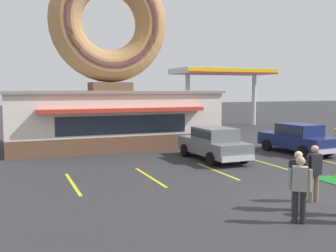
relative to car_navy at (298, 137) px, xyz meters
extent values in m
plane|color=#2D2D30|center=(-5.81, -7.48, -0.87)|extent=(160.00, 160.00, 0.00)
cube|color=brown|center=(-8.69, 6.52, -0.42)|extent=(12.00, 6.00, 0.90)
cube|color=silver|center=(-8.69, 6.52, 1.18)|extent=(12.00, 6.00, 2.30)
cube|color=gray|center=(-8.69, 6.52, 2.41)|extent=(12.30, 6.30, 0.16)
cube|color=red|center=(-8.69, 3.22, 1.48)|extent=(9.00, 0.60, 0.20)
cube|color=#232D3D|center=(-8.69, 3.51, 0.68)|extent=(7.20, 0.03, 1.00)
cube|color=brown|center=(-8.69, 6.52, 2.74)|extent=(2.40, 1.80, 0.50)
torus|color=#B27F4C|center=(-8.69, 6.52, 6.54)|extent=(7.10, 1.90, 7.10)
torus|color=#D8728C|center=(-8.69, 6.10, 6.54)|extent=(6.24, 1.05, 6.24)
torus|color=brown|center=(-2.49, -5.14, -0.82)|extent=(0.13, 0.13, 0.04)
cube|color=navy|center=(0.00, 0.05, -0.21)|extent=(2.10, 4.52, 0.68)
cube|color=navy|center=(0.01, -0.10, 0.43)|extent=(1.72, 2.22, 0.60)
cube|color=#232D3D|center=(0.01, -0.10, 0.45)|extent=(1.74, 2.13, 0.36)
cube|color=silver|center=(-0.18, 2.28, -0.45)|extent=(1.67, 0.23, 0.24)
cube|color=silver|center=(0.17, -2.17, -0.45)|extent=(1.67, 0.23, 0.24)
cylinder|color=black|center=(-0.99, 1.34, -0.55)|extent=(0.27, 0.66, 0.64)
cylinder|color=black|center=(0.77, 1.48, -0.55)|extent=(0.27, 0.66, 0.64)
cylinder|color=black|center=(-0.78, -1.38, -0.55)|extent=(0.27, 0.66, 0.64)
cylinder|color=black|center=(0.98, -1.24, -0.55)|extent=(0.27, 0.66, 0.64)
cube|color=slate|center=(-5.17, -0.03, -0.21)|extent=(1.85, 4.43, 0.68)
cube|color=slate|center=(-5.17, -0.18, 0.43)|extent=(1.60, 2.13, 0.60)
cube|color=#232D3D|center=(-5.17, -0.18, 0.45)|extent=(1.62, 2.05, 0.36)
cube|color=silver|center=(-5.21, 2.20, -0.45)|extent=(1.67, 0.13, 0.24)
cube|color=silver|center=(-5.12, -2.26, -0.45)|extent=(1.67, 0.13, 0.24)
cylinder|color=black|center=(-6.08, 1.31, -0.55)|extent=(0.23, 0.64, 0.64)
cylinder|color=black|center=(-4.32, 1.35, -0.55)|extent=(0.23, 0.64, 0.64)
cylinder|color=black|center=(-6.02, -1.41, -0.55)|extent=(0.23, 0.64, 0.64)
cylinder|color=black|center=(-4.26, -1.38, -0.55)|extent=(0.23, 0.64, 0.64)
cylinder|color=#232328|center=(-7.41, -9.04, -0.44)|extent=(0.15, 0.15, 0.86)
cylinder|color=#232328|center=(-7.57, -8.91, -0.44)|extent=(0.15, 0.15, 0.86)
cube|color=gray|center=(-7.49, -8.97, 0.31)|extent=(0.45, 0.42, 0.63)
cylinder|color=gray|center=(-7.29, -9.13, 0.27)|extent=(0.10, 0.10, 0.58)
cylinder|color=gray|center=(-7.68, -8.82, 0.27)|extent=(0.10, 0.10, 0.58)
sphere|color=tan|center=(-7.49, -8.97, 0.77)|extent=(0.23, 0.23, 0.23)
cylinder|color=slate|center=(-6.82, -7.97, -0.45)|extent=(0.15, 0.15, 0.84)
cylinder|color=slate|center=(-6.75, -8.16, -0.45)|extent=(0.15, 0.15, 0.84)
cube|color=black|center=(-6.78, -8.07, 0.28)|extent=(0.35, 0.44, 0.62)
cylinder|color=black|center=(-6.86, -7.83, 0.25)|extent=(0.10, 0.10, 0.57)
cylinder|color=black|center=(-6.70, -8.30, 0.25)|extent=(0.10, 0.10, 0.57)
sphere|color=beige|center=(-6.78, -8.07, 0.73)|extent=(0.23, 0.23, 0.23)
cylinder|color=#7F7056|center=(-5.65, -7.58, -0.44)|extent=(0.15, 0.15, 0.86)
cylinder|color=#7F7056|center=(-5.85, -7.57, -0.44)|extent=(0.15, 0.15, 0.86)
cube|color=black|center=(-5.75, -7.57, 0.31)|extent=(0.39, 0.25, 0.63)
cylinder|color=black|center=(-5.50, -7.58, 0.28)|extent=(0.10, 0.10, 0.58)
cylinder|color=black|center=(-6.00, -7.56, 0.28)|extent=(0.10, 0.10, 0.58)
sphere|color=#9E7051|center=(-5.75, -7.57, 0.77)|extent=(0.23, 0.23, 0.23)
cylinder|color=#1E662D|center=(-2.60, 3.27, -0.40)|extent=(0.56, 0.56, 0.95)
torus|color=#123D1B|center=(-2.60, 3.27, 0.08)|extent=(0.57, 0.57, 0.05)
cylinder|color=silver|center=(0.38, 15.03, 1.53)|extent=(0.40, 0.40, 4.80)
cylinder|color=silver|center=(7.38, 15.03, 1.53)|extent=(0.40, 0.40, 4.80)
cube|color=silver|center=(3.88, 15.03, 4.18)|extent=(9.00, 4.40, 0.50)
cube|color=yellow|center=(3.88, 12.81, 4.18)|extent=(9.00, 0.04, 0.44)
cube|color=red|center=(3.88, 12.79, 4.01)|extent=(9.00, 0.04, 0.12)
cube|color=yellow|center=(-12.30, -2.48, -0.87)|extent=(0.12, 3.60, 0.01)
cube|color=yellow|center=(-9.30, -2.48, -0.87)|extent=(0.12, 3.60, 0.01)
cube|color=yellow|center=(-6.30, -2.48, -0.87)|extent=(0.12, 3.60, 0.01)
cube|color=yellow|center=(-3.30, -2.48, -0.87)|extent=(0.12, 3.60, 0.01)
cube|color=yellow|center=(-0.30, -2.48, -0.87)|extent=(0.12, 3.60, 0.01)
camera|label=1|loc=(-14.32, -16.90, 2.60)|focal=42.00mm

